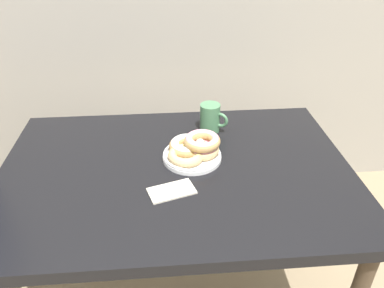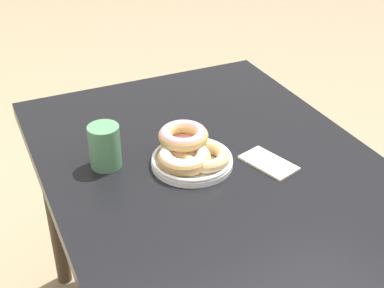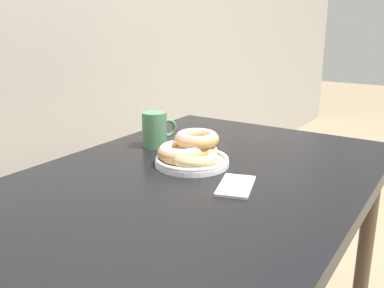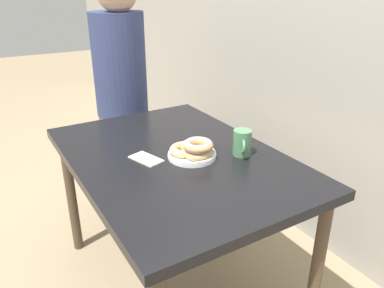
{
  "view_description": "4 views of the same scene",
  "coord_description": "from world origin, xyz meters",
  "views": [
    {
      "loc": [
        -0.03,
        -0.76,
        1.43
      ],
      "look_at": [
        0.06,
        0.31,
        0.76
      ],
      "focal_mm": 35.0,
      "sensor_mm": 36.0,
      "label": 1
    },
    {
      "loc": [
        -0.95,
        0.77,
        1.44
      ],
      "look_at": [
        0.06,
        0.31,
        0.76
      ],
      "focal_mm": 50.0,
      "sensor_mm": 36.0,
      "label": 2
    },
    {
      "loc": [
        -0.87,
        -0.29,
        1.09
      ],
      "look_at": [
        0.06,
        0.31,
        0.76
      ],
      "focal_mm": 40.0,
      "sensor_mm": 36.0,
      "label": 3
    },
    {
      "loc": [
        1.27,
        -0.42,
        1.38
      ],
      "look_at": [
        0.06,
        0.31,
        0.76
      ],
      "focal_mm": 35.0,
      "sensor_mm": 36.0,
      "label": 4
    }
  ],
  "objects": [
    {
      "name": "person_figure",
      "position": [
        -0.81,
        0.33,
        0.76
      ],
      "size": [
        0.34,
        0.3,
        1.44
      ],
      "color": "brown",
      "rests_on": "ground_plane"
    },
    {
      "name": "wall_back",
      "position": [
        0.0,
        1.12,
        1.3
      ],
      "size": [
        8.0,
        0.05,
        2.6
      ],
      "color": "#9E998E",
      "rests_on": "ground_plane"
    },
    {
      "name": "dining_table",
      "position": [
        0.0,
        0.26,
        0.63
      ],
      "size": [
        1.17,
        0.81,
        0.7
      ],
      "color": "black",
      "rests_on": "ground_plane"
    },
    {
      "name": "napkin",
      "position": [
        -0.02,
        0.13,
        0.71
      ],
      "size": [
        0.16,
        0.11,
        0.01
      ],
      "color": "beige",
      "rests_on": "dining_table"
    },
    {
      "name": "coffee_mug",
      "position": [
        0.15,
        0.5,
        0.76
      ],
      "size": [
        0.11,
        0.08,
        0.11
      ],
      "color": "#4C7F56",
      "rests_on": "dining_table"
    },
    {
      "name": "donut_plate",
      "position": [
        0.06,
        0.31,
        0.74
      ],
      "size": [
        0.23,
        0.22,
        0.08
      ],
      "color": "white",
      "rests_on": "dining_table"
    }
  ]
}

